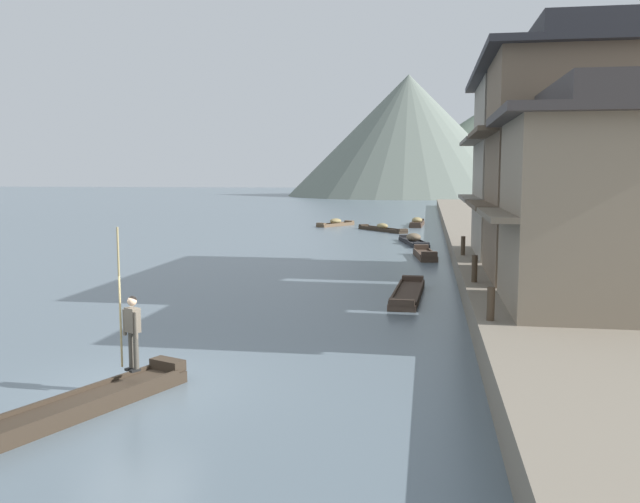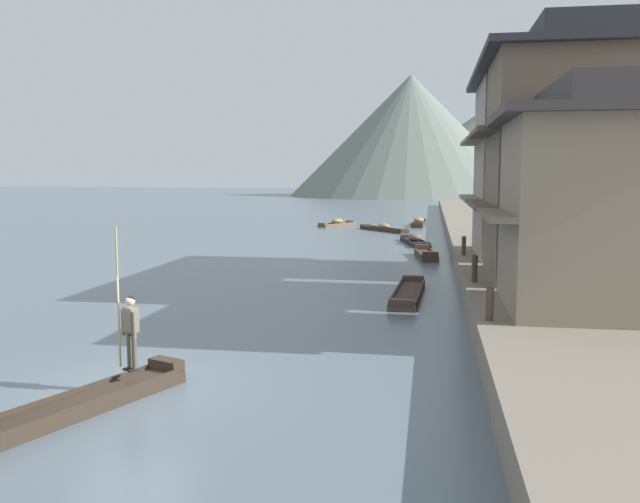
{
  "view_description": "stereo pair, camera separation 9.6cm",
  "coord_description": "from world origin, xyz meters",
  "px_view_note": "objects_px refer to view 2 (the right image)",
  "views": [
    {
      "loc": [
        6.29,
        -13.44,
        4.65
      ],
      "look_at": [
        2.53,
        10.0,
        1.87
      ],
      "focal_mm": 37.67,
      "sensor_mm": 36.0,
      "label": 1
    },
    {
      "loc": [
        6.39,
        -13.42,
        4.65
      ],
      "look_at": [
        2.53,
        10.0,
        1.87
      ],
      "focal_mm": 37.67,
      "sensor_mm": 36.0,
      "label": 2
    }
  ],
  "objects_px": {
    "boatman_person": "(130,324)",
    "mooring_post_dock_mid": "(475,269)",
    "boat_midriver_drifting": "(419,223)",
    "house_waterfront_second": "(577,157)",
    "mooring_post_dock_near": "(490,304)",
    "boat_moored_second": "(337,223)",
    "boat_moored_nearest": "(384,229)",
    "boat_midriver_upstream": "(415,240)",
    "house_waterfront_tall": "(545,161)",
    "boat_moored_far": "(408,294)",
    "mooring_post_dock_far": "(464,246)",
    "house_waterfront_nearest": "(604,201)",
    "boat_moored_third": "(426,255)",
    "boat_foreground_poled": "(74,406)"
  },
  "relations": [
    {
      "from": "mooring_post_dock_mid",
      "to": "mooring_post_dock_far",
      "type": "height_order",
      "value": "mooring_post_dock_mid"
    },
    {
      "from": "house_waterfront_second",
      "to": "mooring_post_dock_near",
      "type": "bearing_deg",
      "value": -114.58
    },
    {
      "from": "boat_moored_third",
      "to": "house_waterfront_tall",
      "type": "height_order",
      "value": "house_waterfront_tall"
    },
    {
      "from": "boat_moored_far",
      "to": "house_waterfront_second",
      "type": "relative_size",
      "value": 0.64
    },
    {
      "from": "boat_moored_second",
      "to": "mooring_post_dock_near",
      "type": "xyz_separation_m",
      "value": [
        9.67,
        -41.35,
        1.1
      ]
    },
    {
      "from": "boat_moored_nearest",
      "to": "house_waterfront_second",
      "type": "distance_m",
      "value": 30.79
    },
    {
      "from": "boat_foreground_poled",
      "to": "mooring_post_dock_far",
      "type": "distance_m",
      "value": 21.38
    },
    {
      "from": "boatman_person",
      "to": "boat_moored_far",
      "type": "relative_size",
      "value": 0.54
    },
    {
      "from": "boat_midriver_drifting",
      "to": "mooring_post_dock_near",
      "type": "height_order",
      "value": "mooring_post_dock_near"
    },
    {
      "from": "house_waterfront_nearest",
      "to": "mooring_post_dock_near",
      "type": "xyz_separation_m",
      "value": [
        -3.1,
        -1.92,
        -2.58
      ]
    },
    {
      "from": "mooring_post_dock_far",
      "to": "boat_moored_far",
      "type": "bearing_deg",
      "value": -110.49
    },
    {
      "from": "boatman_person",
      "to": "boat_moored_third",
      "type": "distance_m",
      "value": 24.81
    },
    {
      "from": "boat_midriver_upstream",
      "to": "house_waterfront_nearest",
      "type": "distance_m",
      "value": 26.13
    },
    {
      "from": "boat_moored_second",
      "to": "boat_midriver_drifting",
      "type": "distance_m",
      "value": 7.27
    },
    {
      "from": "boat_moored_second",
      "to": "boat_moored_third",
      "type": "height_order",
      "value": "boat_moored_second"
    },
    {
      "from": "boat_moored_nearest",
      "to": "boat_moored_second",
      "type": "relative_size",
      "value": 1.22
    },
    {
      "from": "house_waterfront_nearest",
      "to": "house_waterfront_second",
      "type": "bearing_deg",
      "value": 85.93
    },
    {
      "from": "boatman_person",
      "to": "house_waterfront_tall",
      "type": "bearing_deg",
      "value": 59.06
    },
    {
      "from": "boat_midriver_drifting",
      "to": "house_waterfront_second",
      "type": "xyz_separation_m",
      "value": [
        6.06,
        -35.13,
        4.95
      ]
    },
    {
      "from": "boatman_person",
      "to": "mooring_post_dock_far",
      "type": "distance_m",
      "value": 19.85
    },
    {
      "from": "boatman_person",
      "to": "mooring_post_dock_mid",
      "type": "height_order",
      "value": "boatman_person"
    },
    {
      "from": "mooring_post_dock_far",
      "to": "boat_moored_nearest",
      "type": "bearing_deg",
      "value": 102.91
    },
    {
      "from": "house_waterfront_nearest",
      "to": "mooring_post_dock_mid",
      "type": "bearing_deg",
      "value": 126.07
    },
    {
      "from": "boatman_person",
      "to": "house_waterfront_nearest",
      "type": "height_order",
      "value": "house_waterfront_nearest"
    },
    {
      "from": "boat_midriver_upstream",
      "to": "mooring_post_dock_mid",
      "type": "height_order",
      "value": "mooring_post_dock_mid"
    },
    {
      "from": "boat_moored_second",
      "to": "boat_moored_nearest",
      "type": "bearing_deg",
      "value": -45.87
    },
    {
      "from": "boat_moored_nearest",
      "to": "mooring_post_dock_far",
      "type": "bearing_deg",
      "value": -77.09
    },
    {
      "from": "boat_moored_nearest",
      "to": "boat_moored_far",
      "type": "distance_m",
      "value": 29.18
    },
    {
      "from": "boatman_person",
      "to": "boat_moored_second",
      "type": "height_order",
      "value": "boatman_person"
    },
    {
      "from": "house_waterfront_second",
      "to": "boat_midriver_upstream",
      "type": "bearing_deg",
      "value": 107.22
    },
    {
      "from": "mooring_post_dock_near",
      "to": "house_waterfront_second",
      "type": "bearing_deg",
      "value": 65.42
    },
    {
      "from": "boat_foreground_poled",
      "to": "mooring_post_dock_near",
      "type": "height_order",
      "value": "mooring_post_dock_near"
    },
    {
      "from": "boat_midriver_drifting",
      "to": "house_waterfront_second",
      "type": "height_order",
      "value": "house_waterfront_second"
    },
    {
      "from": "boat_foreground_poled",
      "to": "house_waterfront_nearest",
      "type": "height_order",
      "value": "house_waterfront_nearest"
    },
    {
      "from": "boat_moored_nearest",
      "to": "house_waterfront_nearest",
      "type": "distance_m",
      "value": 36.03
    },
    {
      "from": "boat_midriver_upstream",
      "to": "house_waterfront_tall",
      "type": "height_order",
      "value": "house_waterfront_tall"
    },
    {
      "from": "boat_foreground_poled",
      "to": "house_waterfront_tall",
      "type": "relative_size",
      "value": 0.6
    },
    {
      "from": "boat_foreground_poled",
      "to": "boat_moored_far",
      "type": "bearing_deg",
      "value": 66.07
    },
    {
      "from": "house_waterfront_nearest",
      "to": "mooring_post_dock_far",
      "type": "xyz_separation_m",
      "value": [
        -3.1,
        12.03,
        -2.57
      ]
    },
    {
      "from": "house_waterfront_nearest",
      "to": "house_waterfront_tall",
      "type": "distance_m",
      "value": 12.67
    },
    {
      "from": "boat_midriver_upstream",
      "to": "boat_midriver_drifting",
      "type": "bearing_deg",
      "value": 90.07
    },
    {
      "from": "boat_foreground_poled",
      "to": "boat_midriver_drifting",
      "type": "distance_m",
      "value": 48.87
    },
    {
      "from": "boat_midriver_drifting",
      "to": "house_waterfront_nearest",
      "type": "bearing_deg",
      "value": -82.14
    },
    {
      "from": "boat_moored_second",
      "to": "boat_moored_third",
      "type": "bearing_deg",
      "value": -69.87
    },
    {
      "from": "boat_moored_second",
      "to": "boat_moored_third",
      "type": "xyz_separation_m",
      "value": [
        7.93,
        -21.63,
        -0.04
      ]
    },
    {
      "from": "boat_moored_nearest",
      "to": "boat_moored_third",
      "type": "distance_m",
      "value": 17.42
    },
    {
      "from": "house_waterfront_tall",
      "to": "mooring_post_dock_mid",
      "type": "xyz_separation_m",
      "value": [
        -3.54,
        -8.34,
        -3.83
      ]
    },
    {
      "from": "boat_midriver_upstream",
      "to": "boat_moored_far",
      "type": "bearing_deg",
      "value": -89.4
    },
    {
      "from": "boat_midriver_upstream",
      "to": "mooring_post_dock_mid",
      "type": "xyz_separation_m",
      "value": [
        2.52,
        -20.99,
        1.13
      ]
    },
    {
      "from": "mooring_post_dock_mid",
      "to": "boat_moored_nearest",
      "type": "bearing_deg",
      "value": 99.7
    }
  ]
}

